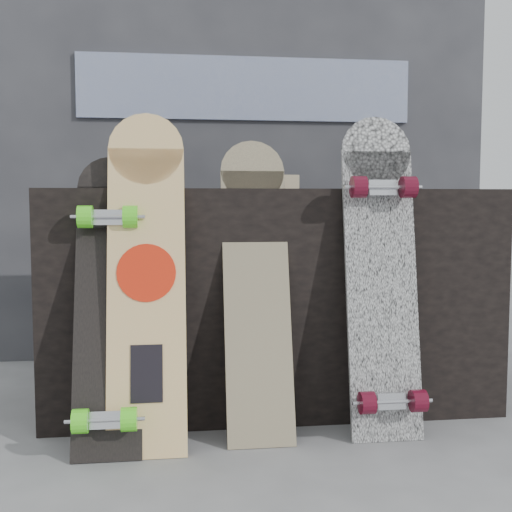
{
  "coord_description": "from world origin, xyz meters",
  "views": [
    {
      "loc": [
        -0.35,
        -1.87,
        0.75
      ],
      "look_at": [
        -0.09,
        0.2,
        0.58
      ],
      "focal_mm": 45.0,
      "sensor_mm": 36.0,
      "label": 1
    }
  ],
  "objects": [
    {
      "name": "merch_box_flat",
      "position": [
        0.01,
        0.6,
        0.83
      ],
      "size": [
        0.22,
        0.1,
        0.06
      ],
      "primitive_type": "cube",
      "color": "#D1B78C",
      "rests_on": "vendor_table"
    },
    {
      "name": "merch_box_small",
      "position": [
        0.42,
        0.57,
        0.86
      ],
      "size": [
        0.14,
        0.14,
        0.12
      ],
      "primitive_type": "cube",
      "color": "#483369",
      "rests_on": "vendor_table"
    },
    {
      "name": "vendor_table",
      "position": [
        0.0,
        0.5,
        0.4
      ],
      "size": [
        1.6,
        0.6,
        0.8
      ],
      "primitive_type": "cube",
      "color": "black",
      "rests_on": "ground"
    },
    {
      "name": "longboard_celtic",
      "position": [
        -0.09,
        0.17,
        0.51
      ],
      "size": [
        0.21,
        0.29,
        0.96
      ],
      "rotation": [
        -0.28,
        0.0,
        0.0
      ],
      "color": "beige",
      "rests_on": "ground"
    },
    {
      "name": "longboard_cascadia",
      "position": [
        0.31,
        0.12,
        0.53
      ],
      "size": [
        0.23,
        0.27,
        1.04
      ],
      "rotation": [
        -0.18,
        0.0,
        0.0
      ],
      "color": "white",
      "rests_on": "ground"
    },
    {
      "name": "ground",
      "position": [
        0.0,
        0.0,
        0.0
      ],
      "size": [
        60.0,
        60.0,
        0.0
      ],
      "primitive_type": "plane",
      "color": "slate",
      "rests_on": "ground"
    },
    {
      "name": "merch_box_purple",
      "position": [
        -0.45,
        0.55,
        0.85
      ],
      "size": [
        0.18,
        0.12,
        0.1
      ],
      "primitive_type": "cube",
      "color": "#483369",
      "rests_on": "vendor_table"
    },
    {
      "name": "booth",
      "position": [
        0.0,
        1.35,
        1.1
      ],
      "size": [
        2.4,
        0.22,
        2.2
      ],
      "color": "#323237",
      "rests_on": "ground"
    },
    {
      "name": "longboard_geisha",
      "position": [
        -0.44,
        0.13,
        0.55
      ],
      "size": [
        0.24,
        0.29,
        1.04
      ],
      "rotation": [
        -0.26,
        0.0,
        0.0
      ],
      "color": "beige",
      "rests_on": "ground"
    },
    {
      "name": "skateboard_dark",
      "position": [
        -0.56,
        0.12,
        0.46
      ],
      "size": [
        0.21,
        0.37,
        0.91
      ],
      "rotation": [
        -0.33,
        0.0,
        0.0
      ],
      "color": "black",
      "rests_on": "ground"
    }
  ]
}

